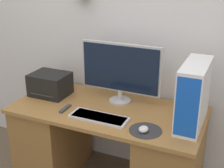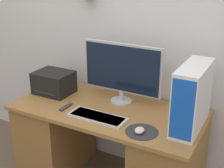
{
  "view_description": "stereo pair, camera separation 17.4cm",
  "coord_description": "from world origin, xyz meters",
  "px_view_note": "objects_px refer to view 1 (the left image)",
  "views": [
    {
      "loc": [
        0.95,
        -1.66,
        1.82
      ],
      "look_at": [
        0.04,
        0.36,
        0.94
      ],
      "focal_mm": 50.0,
      "sensor_mm": 36.0,
      "label": 1
    },
    {
      "loc": [
        1.1,
        -1.59,
        1.82
      ],
      "look_at": [
        0.04,
        0.36,
        0.94
      ],
      "focal_mm": 50.0,
      "sensor_mm": 36.0,
      "label": 2
    }
  ],
  "objects_px": {
    "keyboard": "(99,117)",
    "printer": "(50,84)",
    "monitor": "(120,70)",
    "computer_tower": "(193,95)",
    "mouse": "(143,129)",
    "remote_control": "(65,109)"
  },
  "relations": [
    {
      "from": "remote_control",
      "to": "printer",
      "type": "bearing_deg",
      "value": 143.25
    },
    {
      "from": "computer_tower",
      "to": "remote_control",
      "type": "bearing_deg",
      "value": -169.73
    },
    {
      "from": "keyboard",
      "to": "computer_tower",
      "type": "height_order",
      "value": "computer_tower"
    },
    {
      "from": "keyboard",
      "to": "printer",
      "type": "bearing_deg",
      "value": 158.25
    },
    {
      "from": "monitor",
      "to": "computer_tower",
      "type": "xyz_separation_m",
      "value": [
        0.61,
        -0.15,
        -0.05
      ]
    },
    {
      "from": "monitor",
      "to": "printer",
      "type": "bearing_deg",
      "value": -169.36
    },
    {
      "from": "mouse",
      "to": "printer",
      "type": "relative_size",
      "value": 0.25
    },
    {
      "from": "computer_tower",
      "to": "remote_control",
      "type": "relative_size",
      "value": 3.31
    },
    {
      "from": "keyboard",
      "to": "computer_tower",
      "type": "distance_m",
      "value": 0.7
    },
    {
      "from": "monitor",
      "to": "printer",
      "type": "relative_size",
      "value": 2.12
    },
    {
      "from": "computer_tower",
      "to": "remote_control",
      "type": "height_order",
      "value": "computer_tower"
    },
    {
      "from": "mouse",
      "to": "computer_tower",
      "type": "height_order",
      "value": "computer_tower"
    },
    {
      "from": "keyboard",
      "to": "remote_control",
      "type": "relative_size",
      "value": 3.08
    },
    {
      "from": "monitor",
      "to": "printer",
      "type": "distance_m",
      "value": 0.65
    },
    {
      "from": "printer",
      "to": "computer_tower",
      "type": "bearing_deg",
      "value": -1.62
    },
    {
      "from": "keyboard",
      "to": "remote_control",
      "type": "xyz_separation_m",
      "value": [
        -0.31,
        0.03,
        -0.0
      ]
    },
    {
      "from": "keyboard",
      "to": "printer",
      "type": "height_order",
      "value": "printer"
    },
    {
      "from": "computer_tower",
      "to": "remote_control",
      "type": "distance_m",
      "value": 0.99
    },
    {
      "from": "mouse",
      "to": "remote_control",
      "type": "bearing_deg",
      "value": 173.19
    },
    {
      "from": "mouse",
      "to": "remote_control",
      "type": "relative_size",
      "value": 0.55
    },
    {
      "from": "monitor",
      "to": "computer_tower",
      "type": "distance_m",
      "value": 0.63
    },
    {
      "from": "monitor",
      "to": "computer_tower",
      "type": "relative_size",
      "value": 1.42
    }
  ]
}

